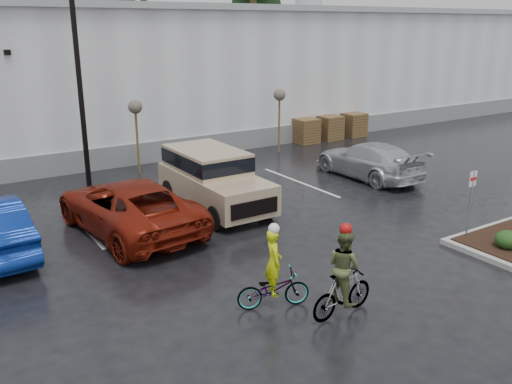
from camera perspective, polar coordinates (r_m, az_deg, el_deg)
ground at (r=14.65m, az=12.87°, el=-8.42°), size 120.00×120.00×0.00m
warehouse at (r=32.60m, az=-15.96°, el=12.04°), size 60.50×15.50×7.20m
wooded_ridge at (r=54.98m, az=-23.40°, el=12.49°), size 80.00×25.00×6.00m
lamppost at (r=21.79m, az=-18.47°, el=14.94°), size 0.50×1.00×9.22m
sapling_mid at (r=23.76m, az=-12.58°, el=8.34°), size 0.60×0.60×3.20m
sapling_east at (r=27.28m, az=2.49°, el=9.83°), size 0.60×0.60×3.20m
pallet_stack_a at (r=29.88m, az=5.25°, el=6.44°), size 1.20×1.20×1.35m
pallet_stack_b at (r=30.95m, az=7.74°, el=6.73°), size 1.20×1.20×1.35m
pallet_stack_c at (r=32.13m, az=10.20°, el=7.00°), size 1.20×1.20×1.35m
shrub_a at (r=16.93m, az=24.98°, el=-4.58°), size 0.70×0.70×0.52m
fire_lane_sign at (r=17.06m, az=21.68°, el=-0.47°), size 0.30×0.05×2.20m
car_red at (r=17.27m, az=-13.29°, el=-1.46°), size 3.37×6.27×1.67m
suv_tan at (r=18.87m, az=-4.32°, el=1.17°), size 2.20×5.10×2.06m
car_far_silver at (r=23.39m, az=11.72°, el=3.31°), size 2.16×5.21×1.51m
cyclist_hivis at (r=12.48m, az=1.84°, el=-9.37°), size 1.79×1.13×2.05m
cyclist_olive at (r=12.24m, az=9.15°, el=-9.33°), size 1.71×0.83×2.19m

